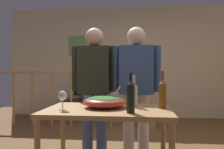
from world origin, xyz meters
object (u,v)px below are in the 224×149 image
at_px(flat_screen_tv, 84,90).
at_px(serving_table, 108,117).
at_px(framed_picture, 81,46).
at_px(tv_console, 85,109).
at_px(salad_bowl, 104,101).
at_px(wine_bottle_amber, 163,93).
at_px(wine_bottle_clear, 134,94).
at_px(wine_bottle_dark, 131,96).
at_px(mug_blue, 88,100).
at_px(person_standing_left, 94,82).
at_px(stair_railing, 93,92).
at_px(wine_glass, 63,96).
at_px(person_standing_right, 136,82).

height_order(flat_screen_tv, serving_table, flat_screen_tv).
height_order(framed_picture, tv_console, framed_picture).
relative_size(salad_bowl, wine_bottle_amber, 1.15).
bearing_deg(tv_console, wine_bottle_clear, -68.98).
distance_m(framed_picture, wine_bottle_dark, 4.05).
bearing_deg(mug_blue, flat_screen_tv, 103.51).
relative_size(mug_blue, person_standing_left, 0.07).
bearing_deg(wine_bottle_clear, wine_bottle_amber, -14.32).
bearing_deg(person_standing_left, mug_blue, 94.81).
distance_m(flat_screen_tv, wine_bottle_amber, 3.47).
xyz_separation_m(wine_bottle_amber, wine_bottle_dark, (-0.29, -0.29, 0.00)).
relative_size(tv_console, person_standing_left, 0.55).
relative_size(serving_table, wine_bottle_clear, 3.73).
bearing_deg(flat_screen_tv, tv_console, 90.00).
height_order(tv_console, serving_table, serving_table).
relative_size(framed_picture, flat_screen_tv, 1.22).
xyz_separation_m(serving_table, wine_bottle_clear, (0.24, 0.14, 0.21)).
bearing_deg(serving_table, wine_bottle_clear, 30.34).
xyz_separation_m(stair_railing, flat_screen_tv, (-0.36, 0.79, -0.02)).
xyz_separation_m(framed_picture, wine_glass, (0.70, -3.67, -0.82)).
bearing_deg(stair_railing, tv_console, 113.40).
relative_size(framed_picture, tv_console, 0.67).
distance_m(salad_bowl, mug_blue, 0.28).
relative_size(wine_glass, mug_blue, 1.53).
relative_size(framed_picture, serving_table, 0.51).
xyz_separation_m(serving_table, wine_bottle_dark, (0.22, -0.22, 0.22)).
distance_m(wine_bottle_dark, person_standing_left, 1.04).
relative_size(tv_console, flat_screen_tv, 1.83).
height_order(framed_picture, person_standing_right, framed_picture).
height_order(tv_console, wine_glass, wine_glass).
height_order(salad_bowl, wine_bottle_dark, wine_bottle_dark).
xyz_separation_m(wine_bottle_amber, wine_bottle_clear, (-0.27, 0.07, -0.02)).
distance_m(stair_railing, tv_console, 1.01).
relative_size(wine_bottle_clear, wine_bottle_dark, 0.93).
bearing_deg(flat_screen_tv, wine_bottle_dark, -71.13).
relative_size(stair_railing, tv_console, 3.63).
xyz_separation_m(framed_picture, stair_railing, (0.50, -1.11, -1.02)).
bearing_deg(wine_glass, salad_bowl, 26.91).
relative_size(flat_screen_tv, mug_blue, 4.27).
xyz_separation_m(salad_bowl, mug_blue, (-0.20, 0.20, -0.02)).
distance_m(stair_railing, mug_blue, 2.21).
height_order(stair_railing, mug_blue, stair_railing).
bearing_deg(wine_bottle_amber, framed_picture, 114.95).
distance_m(serving_table, wine_glass, 0.47).
distance_m(serving_table, person_standing_left, 0.80).
height_order(framed_picture, wine_glass, framed_picture).
bearing_deg(person_standing_left, stair_railing, -76.32).
bearing_deg(person_standing_right, salad_bowl, 63.27).
distance_m(mug_blue, person_standing_left, 0.49).
bearing_deg(salad_bowl, mug_blue, 134.65).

